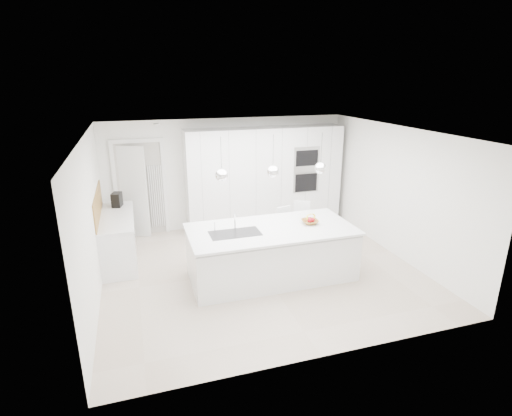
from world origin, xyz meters
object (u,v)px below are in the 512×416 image
object	(u,v)px
espresso_machine	(117,200)
bar_stool_right	(304,227)
fruit_bowl	(310,222)
island_base	(272,254)
bar_stool_left	(285,232)

from	to	relation	value
espresso_machine	bar_stool_right	distance (m)	3.76
bar_stool_right	espresso_machine	bearing A→B (deg)	-175.87
fruit_bowl	bar_stool_right	size ratio (longest dim) A/B	0.29
island_base	fruit_bowl	distance (m)	0.89
bar_stool_right	island_base	bearing A→B (deg)	-115.12
espresso_machine	bar_stool_left	distance (m)	3.40
fruit_bowl	espresso_machine	xyz separation A→B (m)	(-3.26, 2.05, 0.10)
fruit_bowl	bar_stool_right	xyz separation A→B (m)	(0.25, 0.79, -0.43)
bar_stool_left	fruit_bowl	bearing A→B (deg)	-88.39
island_base	espresso_machine	xyz separation A→B (m)	(-2.53, 2.11, 0.61)
fruit_bowl	bar_stool_left	xyz separation A→B (m)	(-0.17, 0.73, -0.46)
bar_stool_left	bar_stool_right	world-z (taller)	bar_stool_right
espresso_machine	bar_stool_left	bearing A→B (deg)	-9.18
espresso_machine	bar_stool_left	xyz separation A→B (m)	(3.08, -1.32, -0.56)
island_base	bar_stool_right	size ratio (longest dim) A/B	2.76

